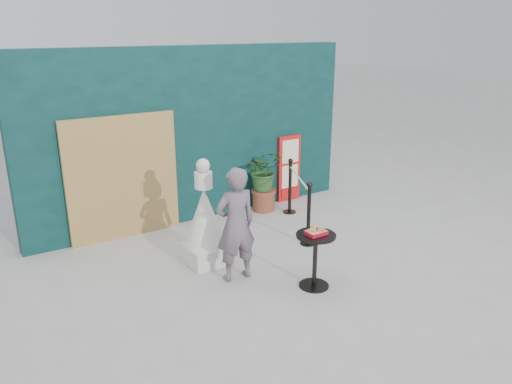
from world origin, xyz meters
name	(u,v)px	position (x,y,z in m)	size (l,w,h in m)	color
ground	(305,287)	(0.00, 0.00, 0.00)	(60.00, 60.00, 0.00)	#ADAAA5
back_wall	(195,135)	(0.00, 3.15, 1.50)	(6.00, 0.30, 3.00)	black
bamboo_fence	(123,178)	(-1.40, 2.94, 1.00)	(1.80, 0.08, 2.00)	tan
woman	(236,225)	(-0.63, 0.72, 0.79)	(0.58, 0.38, 1.58)	#66575F
menu_board	(289,168)	(1.90, 2.95, 0.65)	(0.50, 0.07, 1.30)	red
statue	(205,222)	(-0.77, 1.35, 0.64)	(0.62, 0.62, 1.58)	silver
cafe_table	(315,252)	(0.12, -0.04, 0.50)	(0.52, 0.52, 0.75)	black
food_basket	(316,232)	(0.12, -0.04, 0.79)	(0.26, 0.19, 0.11)	red
planter	(264,176)	(1.16, 2.74, 0.67)	(0.68, 0.59, 1.16)	brown
stanchion_barrier	(299,200)	(1.20, 1.72, 0.49)	(0.84, 1.54, 1.03)	black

